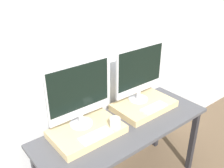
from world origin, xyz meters
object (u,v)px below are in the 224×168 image
at_px(keyboard_left, 96,135).
at_px(mug, 115,123).
at_px(monitor_left, 79,93).
at_px(keyboard_right, 154,107).
at_px(monitor_right, 140,72).

height_order(keyboard_left, mug, mug).
height_order(monitor_left, keyboard_left, monitor_left).
relative_size(mug, keyboard_right, 0.32).
bearing_deg(monitor_right, mug, -156.05).
height_order(monitor_left, monitor_right, same).
bearing_deg(keyboard_right, monitor_left, 162.57).
distance_m(keyboard_left, mug, 0.20).
xyz_separation_m(keyboard_left, keyboard_right, (0.67, 0.00, 0.00)).
relative_size(monitor_left, keyboard_right, 2.06).
relative_size(mug, monitor_right, 0.16).
bearing_deg(keyboard_left, mug, -0.00).
bearing_deg(mug, monitor_right, 23.95).
distance_m(monitor_left, mug, 0.38).
bearing_deg(mug, keyboard_left, 180.00).
height_order(monitor_left, mug, monitor_left).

